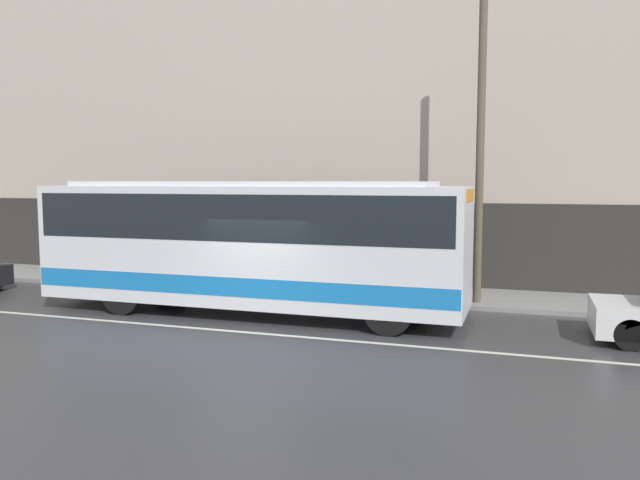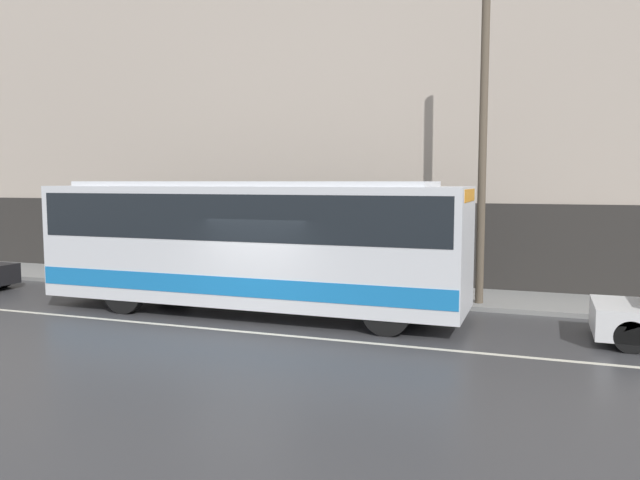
{
  "view_description": "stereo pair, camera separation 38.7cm",
  "coord_description": "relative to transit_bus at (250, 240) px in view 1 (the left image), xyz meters",
  "views": [
    {
      "loc": [
        5.87,
        -12.51,
        3.39
      ],
      "look_at": [
        1.14,
        1.88,
        1.95
      ],
      "focal_mm": 35.0,
      "sensor_mm": 36.0,
      "label": 1
    },
    {
      "loc": [
        6.24,
        -12.38,
        3.39
      ],
      "look_at": [
        1.14,
        1.88,
        1.95
      ],
      "focal_mm": 35.0,
      "sensor_mm": 36.0,
      "label": 2
    }
  ],
  "objects": [
    {
      "name": "pedestrian_waiting",
      "position": [
        2.16,
        4.03,
        -0.99
      ],
      "size": [
        0.36,
        0.36,
        1.68
      ],
      "color": "navy",
      "rests_on": "sidewalk"
    },
    {
      "name": "ground_plane",
      "position": [
        0.74,
        -1.88,
        -1.9
      ],
      "size": [
        60.0,
        60.0,
        0.0
      ],
      "primitive_type": "plane",
      "color": "#38383A"
    },
    {
      "name": "building_facade",
      "position": [
        0.74,
        5.18,
        3.33
      ],
      "size": [
        60.0,
        0.35,
        10.86
      ],
      "color": "#B7A899",
      "rests_on": "ground_plane"
    },
    {
      "name": "sidewalk",
      "position": [
        0.74,
        3.58,
        -1.84
      ],
      "size": [
        60.0,
        2.91,
        0.13
      ],
      "color": "gray",
      "rests_on": "ground_plane"
    },
    {
      "name": "lane_stripe",
      "position": [
        0.74,
        -1.88,
        -1.9
      ],
      "size": [
        54.0,
        0.14,
        0.01
      ],
      "color": "beige",
      "rests_on": "ground_plane"
    },
    {
      "name": "utility_pole_near",
      "position": [
        5.45,
        2.7,
        2.33
      ],
      "size": [
        0.21,
        0.21,
        8.2
      ],
      "color": "brown",
      "rests_on": "sidewalk"
    },
    {
      "name": "transit_bus",
      "position": [
        0.0,
        0.0,
        0.0
      ],
      "size": [
        10.89,
        2.58,
        3.37
      ],
      "color": "silver",
      "rests_on": "ground_plane"
    }
  ]
}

